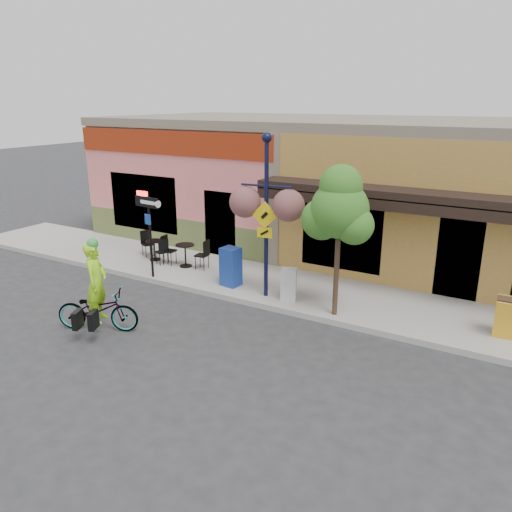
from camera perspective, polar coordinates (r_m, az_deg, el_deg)
The scene contains 14 objects.
ground at distance 12.58m, azimuth -1.40°, elevation -6.64°, with size 90.00×90.00×0.00m, color #2D2D30.
sidewalk at distance 14.16m, azimuth 2.85°, elevation -3.49°, with size 24.00×3.00×0.15m, color #9E9B93.
curb at distance 12.99m, azimuth -0.12°, elevation -5.48°, with size 24.00×0.12×0.15m, color #A8A59E.
building at distance 18.52m, azimuth 10.92°, elevation 8.21°, with size 18.20×8.20×4.50m, color #E37170, non-canonical shape.
bicycle at distance 12.13m, azimuth -17.64°, elevation -5.88°, with size 0.67×1.91×1.01m, color maroon.
cyclist_rider at distance 11.94m, azimuth -17.67°, elevation -4.03°, with size 0.68×0.45×1.87m, color #A3F71A.
lamp_post at distance 12.68m, azimuth 1.18°, elevation 4.40°, with size 1.35×0.54×4.24m, color #101334, non-canonical shape.
one_way_sign at distance 14.65m, azimuth -11.96°, elevation 2.08°, with size 0.91×0.20×2.39m, color black, non-canonical shape.
cafe_set_left at distance 16.42m, azimuth -11.54°, elevation 0.99°, with size 1.42×0.71×0.85m, color black, non-canonical shape.
cafe_set_right at distance 15.59m, azimuth -8.08°, elevation 0.44°, with size 1.55×0.77×0.93m, color black, non-canonical shape.
newspaper_box_blue at distance 13.87m, azimuth -2.91°, elevation -1.22°, with size 0.49×0.44×1.09m, color #193996, non-canonical shape.
newspaper_box_grey at distance 12.94m, azimuth 3.75°, elevation -3.25°, with size 0.39×0.35×0.84m, color silver, non-canonical shape.
street_tree at distance 11.74m, azimuth 9.35°, elevation 1.64°, with size 1.43×1.43×3.67m, color #3D7A26, non-canonical shape.
sandwich_board at distance 12.03m, azimuth 26.85°, elevation -6.69°, with size 0.55×0.40×0.91m, color gold, non-canonical shape.
Camera 1 is at (6.04, -9.76, 5.16)m, focal length 35.00 mm.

